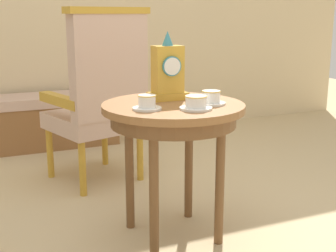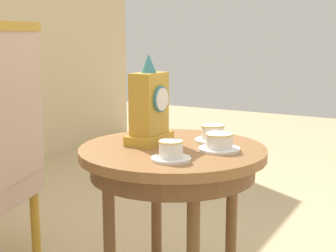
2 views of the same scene
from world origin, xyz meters
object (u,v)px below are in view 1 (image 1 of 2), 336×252
object	(u,v)px
teacup_right	(196,103)
teacup_center	(211,98)
armchair	(101,95)
mantel_clock	(168,73)
window_bench	(55,120)
side_table	(173,120)
teacup_left	(147,103)

from	to	relation	value
teacup_right	teacup_center	world-z (taller)	teacup_center
teacup_center	armchair	bearing A→B (deg)	105.72
mantel_clock	armchair	distance (m)	0.81
teacup_center	armchair	xyz separation A→B (m)	(-0.27, 0.97, -0.12)
mantel_clock	window_bench	bearing A→B (deg)	98.03
side_table	mantel_clock	size ratio (longest dim) A/B	2.04
teacup_left	teacup_right	distance (m)	0.22
teacup_center	armchair	world-z (taller)	armchair
side_table	mantel_clock	xyz separation A→B (m)	(0.02, 0.11, 0.22)
teacup_right	teacup_center	distance (m)	0.14
teacup_right	mantel_clock	size ratio (longest dim) A/B	0.44
side_table	armchair	bearing A→B (deg)	97.55
teacup_center	armchair	distance (m)	1.01
armchair	mantel_clock	bearing A→B (deg)	-80.02
side_table	teacup_right	distance (m)	0.20
side_table	teacup_center	bearing A→B (deg)	-29.86
teacup_right	window_bench	xyz separation A→B (m)	(-0.27, 2.09, -0.49)
side_table	armchair	xyz separation A→B (m)	(-0.12, 0.88, -0.01)
teacup_right	window_bench	size ratio (longest dim) A/B	0.14
mantel_clock	window_bench	xyz separation A→B (m)	(-0.26, 1.81, -0.60)
teacup_center	teacup_left	bearing A→B (deg)	178.93
teacup_left	mantel_clock	size ratio (longest dim) A/B	0.39
teacup_center	mantel_clock	bearing A→B (deg)	124.59
mantel_clock	teacup_center	bearing A→B (deg)	-55.41
side_table	window_bench	xyz separation A→B (m)	(-0.24, 1.92, -0.38)
window_bench	armchair	bearing A→B (deg)	-83.41
side_table	teacup_left	size ratio (longest dim) A/B	5.20
side_table	teacup_right	bearing A→B (deg)	-77.81
mantel_clock	side_table	bearing A→B (deg)	-99.83
armchair	side_table	bearing A→B (deg)	-82.45
armchair	teacup_left	bearing A→B (deg)	-92.94
teacup_left	window_bench	size ratio (longest dim) A/B	0.12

